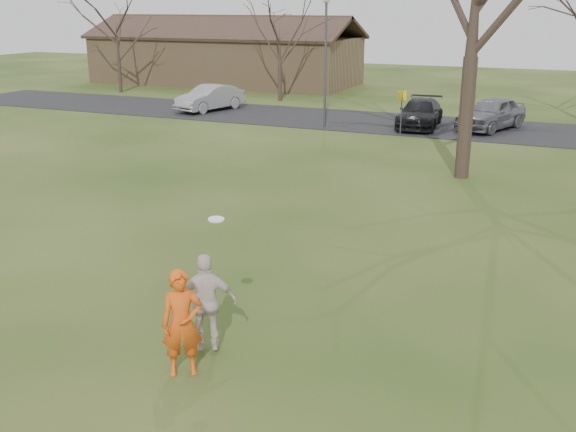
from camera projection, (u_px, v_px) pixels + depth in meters
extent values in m
plane|color=#1E380F|center=(196.00, 364.00, 11.44)|extent=(120.00, 120.00, 0.00)
cube|color=black|center=(454.00, 127.00, 33.31)|extent=(62.00, 6.50, 0.04)
imported|color=#E15212|center=(182.00, 323.00, 10.88)|extent=(0.80, 0.74, 1.84)
imported|color=gray|center=(210.00, 98.00, 38.31)|extent=(2.64, 4.66, 1.45)
imported|color=black|center=(420.00, 113.00, 33.20)|extent=(2.24, 4.79, 1.35)
imported|color=slate|center=(491.00, 113.00, 32.48)|extent=(3.30, 4.95, 1.56)
imported|color=beige|center=(207.00, 302.00, 11.48)|extent=(1.11, 0.86, 1.76)
cylinder|color=white|center=(216.00, 219.00, 10.99)|extent=(0.27, 0.27, 0.05)
cube|color=#8C6D4C|center=(225.00, 60.00, 51.71)|extent=(20.00, 8.00, 3.50)
cube|color=#33231C|center=(211.00, 28.00, 49.16)|extent=(20.60, 4.40, 1.78)
cube|color=#33231C|center=(237.00, 26.00, 52.74)|extent=(20.60, 4.40, 1.78)
cube|color=#38281E|center=(224.00, 17.00, 50.74)|extent=(20.60, 0.45, 0.20)
cylinder|color=#47474C|center=(325.00, 66.00, 32.48)|extent=(0.12, 0.12, 6.00)
sphere|color=beige|center=(326.00, 0.00, 31.54)|extent=(0.34, 0.34, 0.34)
cylinder|color=#47474C|center=(401.00, 114.00, 31.14)|extent=(0.06, 0.06, 2.00)
cube|color=yellow|center=(402.00, 96.00, 30.88)|extent=(0.35, 0.35, 0.45)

